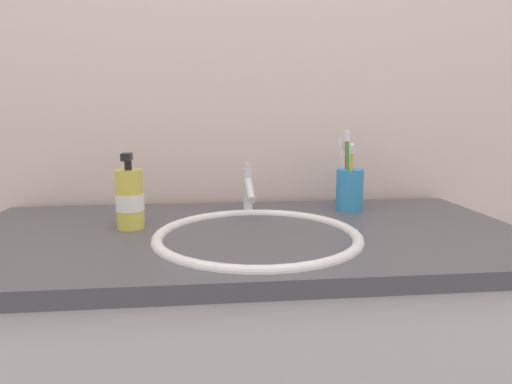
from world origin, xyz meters
TOP-DOWN VIEW (x-y plane):
  - tiled_wall_back at (0.00, 0.34)m, footprint 2.45×0.04m
  - sink_basin at (0.02, -0.06)m, footprint 0.44×0.44m
  - faucet at (0.02, 0.15)m, footprint 0.02×0.15m
  - toothbrush_cup at (0.30, 0.18)m, footprint 0.07×0.07m
  - toothbrush_white at (0.29, 0.21)m, footprint 0.02×0.04m
  - toothbrush_green at (0.28, 0.15)m, footprint 0.02×0.02m
  - toothbrush_yellow at (0.29, 0.15)m, footprint 0.02×0.05m
  - toothbrush_red at (0.29, 0.19)m, footprint 0.01×0.03m
  - soap_dispenser at (-0.25, 0.04)m, footprint 0.06×0.06m

SIDE VIEW (x-z plane):
  - sink_basin at x=0.02m, z-range 0.80..0.90m
  - toothbrush_cup at x=0.30m, z-range 0.88..0.99m
  - faucet at x=0.02m, z-range 0.88..1.01m
  - soap_dispenser at x=-0.25m, z-range 0.86..1.03m
  - toothbrush_yellow at x=0.29m, z-range 0.90..1.07m
  - toothbrush_white at x=0.29m, z-range 0.90..1.09m
  - toothbrush_green at x=0.28m, z-range 0.90..1.10m
  - toothbrush_red at x=0.29m, z-range 0.90..1.11m
  - tiled_wall_back at x=0.00m, z-range 0.00..2.40m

